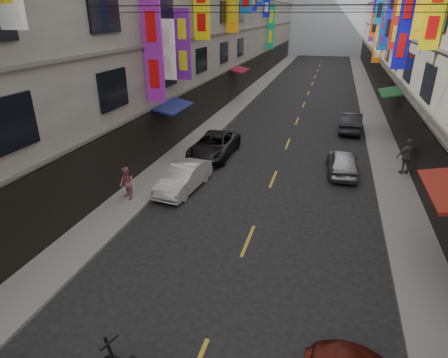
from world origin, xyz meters
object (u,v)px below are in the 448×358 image
Objects in this scene: scooter_far_right at (351,166)px; pedestrian_rfar at (408,157)px; car_left_mid at (184,178)px; car_right_far at (351,122)px; car_left_far at (214,145)px; car_right_mid at (342,162)px; pedestrian_lfar at (127,183)px.

scooter_far_right is 2.83m from pedestrian_rfar.
car_right_far is (8.00, 12.62, 0.05)m from car_left_mid.
car_right_far is at bearing -90.83° from scooter_far_right.
car_left_far reaches higher than car_left_mid.
car_right_far is at bearing -90.66° from pedestrian_rfar.
scooter_far_right is 8.22m from car_right_far.
car_left_mid is 0.93× the size of car_right_far.
car_left_mid is at bearing 60.25° from car_right_far.
car_right_far is at bearing 44.97° from car_left_far.
car_left_far is (-7.87, 0.53, 0.23)m from scooter_far_right.
car_left_mid reaches higher than scooter_far_right.
car_left_far is 1.27× the size of car_right_mid.
car_right_mid is 0.91× the size of car_right_far.
car_left_far is 1.15× the size of car_right_far.
scooter_far_right is 0.93× the size of pedestrian_rfar.
pedestrian_lfar reaches higher than car_right_far.
scooter_far_right is at bearing -10.76° from pedestrian_rfar.
pedestrian_lfar reaches higher than scooter_far_right.
car_right_mid is at bearing -3.91° from car_left_far.
scooter_far_right is 9.02m from car_left_mid.
scooter_far_right is at bearing 91.72° from car_right_far.
pedestrian_lfar is (-9.88, -6.23, 0.44)m from scooter_far_right.
pedestrian_lfar is at bearing -132.14° from car_left_mid.
pedestrian_lfar is (-2.01, -1.82, 0.24)m from car_left_mid.
pedestrian_rfar is at bearing 111.03° from car_right_far.
scooter_far_right is at bearing -2.71° from car_left_far.
pedestrian_lfar is at bearing 32.30° from scooter_far_right.
car_right_far is (0.60, 8.34, 0.04)m from car_right_mid.
car_right_mid is at bearing -9.79° from pedestrian_rfar.
car_left_mid is 1.03× the size of car_right_mid.
car_right_mid is 2.50× the size of pedestrian_lfar.
car_right_far reaches higher than car_left_mid.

